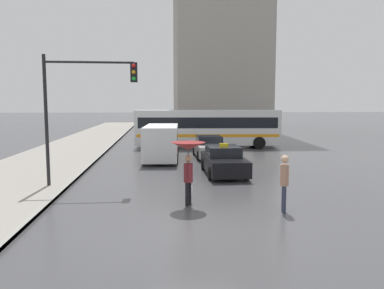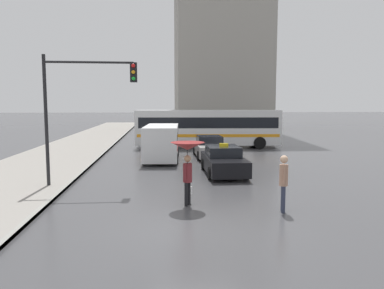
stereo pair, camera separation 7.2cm
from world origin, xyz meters
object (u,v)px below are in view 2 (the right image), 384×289
object	(u,v)px
traffic_light	(83,96)
pedestrian_man	(284,178)
city_bus	(208,127)
pedestrian_with_umbrella	(188,153)
sedan_red	(210,147)
ambulance_van	(162,141)
taxi	(223,161)

from	to	relation	value
traffic_light	pedestrian_man	bearing A→B (deg)	-30.97
traffic_light	city_bus	bearing A→B (deg)	63.64
pedestrian_with_umbrella	pedestrian_man	bearing A→B (deg)	-79.81
sedan_red	pedestrian_man	bearing A→B (deg)	92.98
ambulance_van	pedestrian_man	size ratio (longest dim) A/B	3.01
taxi	ambulance_van	bearing A→B (deg)	-58.81
taxi	ambulance_van	xyz separation A→B (m)	(-3.05, 5.04, 0.56)
pedestrian_with_umbrella	taxi	bearing A→B (deg)	8.23
taxi	pedestrian_with_umbrella	xyz separation A→B (m)	(-2.25, -5.72, 1.17)
pedestrian_with_umbrella	pedestrian_man	xyz separation A→B (m)	(3.03, -1.08, -0.72)
ambulance_van	pedestrian_with_umbrella	size ratio (longest dim) A/B	2.55
pedestrian_with_umbrella	pedestrian_man	world-z (taller)	pedestrian_with_umbrella
taxi	city_bus	xyz separation A→B (m)	(0.71, 11.63, 1.03)
taxi	traffic_light	distance (m)	7.52
taxi	ambulance_van	size ratio (longest dim) A/B	0.80
city_bus	traffic_light	xyz separation A→B (m)	(-7.03, -14.18, 2.17)
sedan_red	city_bus	bearing A→B (deg)	-96.13
city_bus	pedestrian_man	distance (m)	18.44
sedan_red	city_bus	distance (m)	5.72
ambulance_van	pedestrian_with_umbrella	bearing A→B (deg)	97.87
ambulance_van	city_bus	world-z (taller)	city_bus
sedan_red	pedestrian_with_umbrella	size ratio (longest dim) A/B	2.05
traffic_light	sedan_red	bearing A→B (deg)	53.17
city_bus	pedestrian_with_umbrella	size ratio (longest dim) A/B	5.28
city_bus	ambulance_van	bearing A→B (deg)	-25.57
sedan_red	pedestrian_man	xyz separation A→B (m)	(0.67, -12.84, 0.46)
taxi	ambulance_van	distance (m)	5.92
ambulance_van	city_bus	xyz separation A→B (m)	(3.76, 6.59, 0.47)
pedestrian_man	city_bus	bearing A→B (deg)	-167.66
taxi	sedan_red	bearing A→B (deg)	-91.07
pedestrian_man	traffic_light	bearing A→B (deg)	-108.84
ambulance_van	pedestrian_man	distance (m)	12.44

